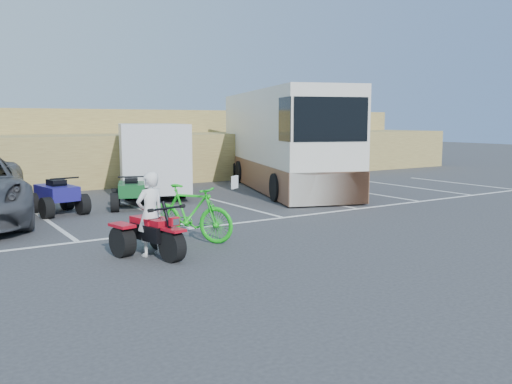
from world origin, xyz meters
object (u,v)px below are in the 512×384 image
quad_atv_blue (58,214)px  quad_atv_green (132,208)px  red_trike_atv (156,257)px  rider (150,214)px  green_dirt_bike (190,213)px  rv_motorhome (282,147)px  cargo_trailer (151,156)px

quad_atv_blue → quad_atv_green: 2.08m
red_trike_atv → rider: rider is taller
rider → green_dirt_bike: rider is taller
rv_motorhome → quad_atv_green: (-6.71, -1.77, -1.57)m
red_trike_atv → quad_atv_green: bearing=62.1°
rider → rv_motorhome: size_ratio=0.16×
green_dirt_bike → rv_motorhome: rv_motorhome is taller
red_trike_atv → green_dirt_bike: green_dirt_bike is taller
green_dirt_bike → quad_atv_green: green_dirt_bike is taller
cargo_trailer → quad_atv_green: bearing=-104.7°
green_dirt_bike → cargo_trailer: size_ratio=0.36×
green_dirt_bike → quad_atv_green: bearing=50.3°
quad_atv_green → red_trike_atv: bearing=-85.8°
rider → rv_motorhome: (8.36, 7.38, 0.76)m
green_dirt_bike → cargo_trailer: 7.96m
red_trike_atv → rv_motorhome: (8.33, 7.53, 1.57)m
green_dirt_bike → quad_atv_blue: bearing=73.2°
rider → red_trike_atv: bearing=90.0°
green_dirt_bike → red_trike_atv: bearing=-177.3°
cargo_trailer → quad_atv_blue: (-3.81, -2.52, -1.33)m
rider → cargo_trailer: 9.01m
rv_motorhome → quad_atv_blue: size_ratio=6.25×
red_trike_atv → quad_atv_blue: bearing=82.2°
quad_atv_blue → quad_atv_green: size_ratio=1.05×
green_dirt_bike → quad_atv_blue: green_dirt_bike is taller
quad_atv_blue → green_dirt_bike: bearing=-81.1°
quad_atv_blue → rv_motorhome: bearing=1.7°
cargo_trailer → quad_atv_blue: cargo_trailer is taller
rider → rv_motorhome: rv_motorhome is taller
rv_motorhome → quad_atv_green: size_ratio=6.55×
red_trike_atv → rider: size_ratio=0.97×
rv_motorhome → quad_atv_blue: (-8.78, -1.57, -1.57)m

